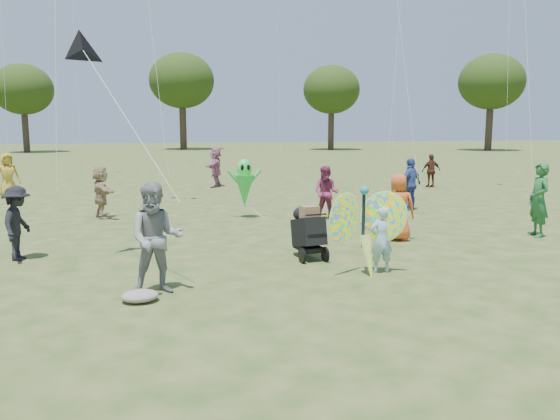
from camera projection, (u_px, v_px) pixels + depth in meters
The scene contains 18 objects.
ground at pixel (314, 288), 9.13m from camera, with size 160.00×160.00×0.00m, color #51592B.
child_girl at pixel (381, 240), 10.00m from camera, with size 0.45×0.29×1.23m, color #95B8D3.
adult_man at pixel (156, 239), 8.70m from camera, with size 0.87×0.68×1.80m, color gray.
grey_bag at pixel (140, 296), 8.39m from camera, with size 0.57×0.47×0.18m, color gray.
crowd_a at pixel (398, 207), 12.79m from camera, with size 0.77×0.50×1.58m, color #D55522.
crowd_b at pixel (18, 223), 10.90m from camera, with size 0.97×0.56×1.51m, color black.
crowd_c at pixel (411, 184), 17.44m from camera, with size 0.98×0.41×1.67m, color #374B97.
crowd_d at pixel (101, 192), 15.90m from camera, with size 1.42×0.45×1.53m, color tan.
crowd_e at pixel (326, 193), 15.63m from camera, with size 0.75×0.59×1.55m, color #802A4F.
crowd_f at pixel (539, 200), 13.23m from camera, with size 0.66×0.43×1.81m, color #24612F.
crowd_g at pixel (8, 176), 20.33m from camera, with size 0.82×0.53×1.68m, color gold.
crowd_h at pixel (431, 171), 23.91m from camera, with size 0.86×0.36×1.46m, color #4B2519.
crowd_j at pixel (216, 167), 24.10m from camera, with size 1.64×0.52×1.77m, color #B6688E.
jogging_stroller at pixel (308, 228), 11.11m from camera, with size 0.57×1.08×1.09m.
butterfly_kite at pixel (365, 230), 9.82m from camera, with size 1.74×0.75×1.82m.
delta_kite_rig at pixel (84, 51), 10.27m from camera, with size 2.03×2.68×3.06m.
alien_kite at pixel (244, 185), 15.86m from camera, with size 1.12×0.69×1.74m.
tree_line at pixel (207, 82), 52.07m from camera, with size 91.78×33.60×10.79m.
Camera 1 is at (-2.71, -8.41, 2.68)m, focal length 35.00 mm.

